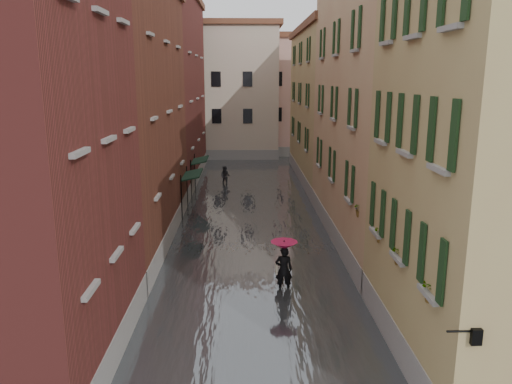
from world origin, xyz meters
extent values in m
plane|color=#515154|center=(0.00, 0.00, 0.00)|extent=(120.00, 120.00, 0.00)
cube|color=#505559|center=(0.00, 13.00, 0.10)|extent=(10.00, 60.00, 0.20)
cube|color=#5A2A1C|center=(-7.00, 9.00, 6.25)|extent=(6.00, 14.00, 12.50)
cube|color=maroon|center=(-7.00, 24.00, 7.00)|extent=(6.00, 16.00, 14.00)
cube|color=tan|center=(7.00, 9.00, 6.50)|extent=(6.00, 14.00, 13.00)
cube|color=#9C7E50|center=(7.00, 24.00, 5.75)|extent=(6.00, 16.00, 11.50)
cube|color=#B2A88E|center=(-3.00, 38.00, 6.50)|extent=(12.00, 9.00, 13.00)
cube|color=#CB988F|center=(6.00, 40.00, 6.00)|extent=(10.00, 9.00, 12.00)
cube|color=black|center=(-3.45, 13.87, 2.55)|extent=(1.09, 2.87, 0.31)
cylinder|color=black|center=(-3.95, 12.43, 1.40)|extent=(0.06, 0.06, 2.80)
cylinder|color=black|center=(-3.95, 15.30, 1.40)|extent=(0.06, 0.06, 2.80)
cube|color=black|center=(-3.45, 19.09, 2.55)|extent=(1.09, 2.69, 0.31)
cylinder|color=black|center=(-3.95, 17.74, 1.40)|extent=(0.06, 0.06, 2.80)
cylinder|color=black|center=(-3.95, 20.43, 1.40)|extent=(0.06, 0.06, 2.80)
cylinder|color=black|center=(4.05, -6.00, 3.10)|extent=(0.60, 0.05, 0.05)
cube|color=black|center=(4.35, -6.00, 3.00)|extent=(0.22, 0.22, 0.35)
cube|color=beige|center=(4.35, -6.00, 3.00)|extent=(0.14, 0.14, 0.24)
cube|color=brown|center=(4.12, -4.23, 3.15)|extent=(0.22, 0.85, 0.18)
imported|color=#265926|center=(4.12, -4.23, 3.57)|extent=(0.59, 0.51, 0.66)
cube|color=brown|center=(4.12, -1.76, 3.15)|extent=(0.22, 0.85, 0.18)
imported|color=#265926|center=(4.12, -1.76, 3.57)|extent=(0.59, 0.51, 0.66)
cube|color=brown|center=(4.12, 0.19, 3.15)|extent=(0.22, 0.85, 0.18)
imported|color=#265926|center=(4.12, 0.19, 3.57)|extent=(0.59, 0.51, 0.66)
cube|color=brown|center=(4.12, 3.22, 3.15)|extent=(0.22, 0.85, 0.18)
imported|color=#265926|center=(4.12, 3.22, 3.57)|extent=(0.59, 0.51, 0.66)
imported|color=black|center=(1.13, 2.85, 0.93)|extent=(0.68, 0.46, 1.85)
cube|color=beige|center=(0.85, 2.90, 0.95)|extent=(0.08, 0.30, 0.38)
cylinder|color=black|center=(1.13, 2.85, 1.35)|extent=(0.02, 0.02, 1.00)
cone|color=#AE0B39|center=(1.13, 2.85, 1.92)|extent=(1.06, 1.06, 0.28)
imported|color=black|center=(-1.83, 22.37, 0.76)|extent=(0.87, 0.76, 1.52)
camera|label=1|loc=(-0.38, -15.19, 8.18)|focal=35.00mm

